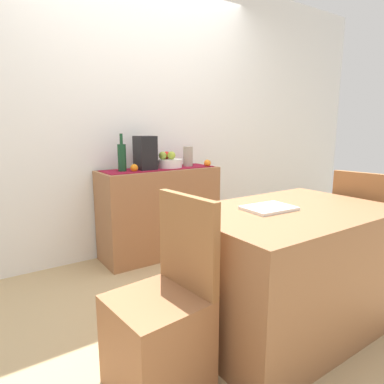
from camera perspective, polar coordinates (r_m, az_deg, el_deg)
ground_plane at (r=2.58m, az=3.45°, el=-17.08°), size 6.40×6.40×0.02m
room_wall_rear at (r=3.29m, az=-9.32°, el=13.39°), size 6.40×0.06×2.70m
sideboard_console at (r=3.19m, az=-5.47°, el=-3.42°), size 1.12×0.42×0.82m
table_runner at (r=3.12m, az=-5.61°, el=3.99°), size 1.05×0.32×0.01m
fruit_bowl at (r=3.17m, az=-3.83°, el=4.90°), size 0.23×0.23×0.08m
apple_left at (r=3.13m, az=-3.53°, el=6.24°), size 0.08×0.08×0.08m
apple_front at (r=3.18m, az=-4.35°, el=6.27°), size 0.07×0.07×0.07m
apple_upper at (r=3.13m, az=-5.02°, el=6.19°), size 0.07×0.07×0.07m
wine_bottle at (r=2.95m, az=-11.85°, el=5.82°), size 0.07×0.07×0.33m
coffee_maker at (r=3.04m, az=-7.97°, el=6.58°), size 0.16×0.18×0.30m
ceramic_vase at (r=3.27m, az=-0.69°, el=6.05°), size 0.09×0.09×0.20m
orange_loose_end at (r=2.94m, az=-9.81°, el=4.06°), size 0.07×0.07×0.07m
orange_loose_mid at (r=3.28m, az=2.64°, el=4.93°), size 0.07×0.07×0.07m
dining_table at (r=2.14m, az=15.87°, el=-12.43°), size 1.22×0.81×0.74m
open_book at (r=1.97m, az=12.94°, el=-2.69°), size 0.29×0.23×0.02m
chair_near_window at (r=1.69m, az=-5.47°, el=-22.91°), size 0.43×0.43×0.90m
chair_by_corner at (r=2.86m, az=27.23°, el=-9.43°), size 0.47×0.47×0.90m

